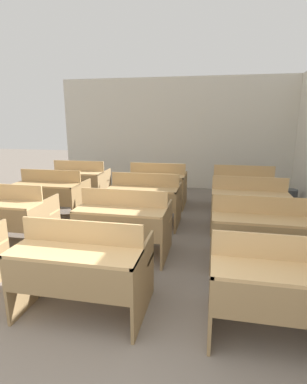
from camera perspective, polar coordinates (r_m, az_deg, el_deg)
The scene contains 13 objects.
wall_back at distance 7.81m, azimuth 3.98°, elevation 10.96°, with size 5.94×0.06×2.77m.
bench_front_center at distance 2.89m, azimuth -13.25°, elevation -13.42°, with size 1.14×0.80×0.89m.
bench_front_right at distance 2.73m, azimuth 23.29°, elevation -15.99°, with size 1.14×0.80×0.89m.
bench_second_left at distance 4.71m, azimuth -26.13°, elevation -3.73°, with size 1.14×0.80×0.89m.
bench_second_center at distance 3.94m, azimuth -5.63°, elevation -5.61°, with size 1.14×0.80×0.89m.
bench_second_right at distance 3.82m, azimuth 19.61°, elevation -7.03°, with size 1.14×0.80×0.89m.
bench_third_left at distance 5.67m, azimuth -18.85°, elevation -0.26°, with size 1.14×0.80×0.89m.
bench_third_center at distance 5.05m, azimuth -1.63°, elevation -1.19°, with size 1.14×0.80×0.89m.
bench_third_right at distance 4.96m, azimuth 17.58°, elevation -2.10°, with size 1.14×0.80×0.89m.
bench_back_left at distance 6.70m, azimuth -13.96°, elevation 2.16°, with size 1.14×0.80×0.89m.
bench_back_center at distance 6.16m, azimuth 0.75°, elevation 1.57°, with size 1.14×0.80×0.89m.
bench_back_right at distance 6.11m, azimuth 16.63°, elevation 0.89°, with size 1.14×0.80×0.89m.
wastepaper_bin at distance 7.10m, azimuth 24.61°, elevation -0.69°, with size 0.29×0.29×0.29m.
Camera 1 is at (1.01, -1.02, 1.77)m, focal length 28.00 mm.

